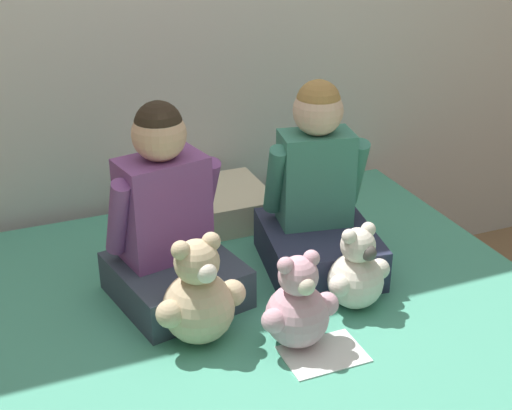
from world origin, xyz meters
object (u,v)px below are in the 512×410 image
Objects in this scene: child_on_left at (168,226)px; child_on_right at (317,203)px; bed at (293,408)px; teddy_bear_held_by_left_child at (199,298)px; teddy_bear_held_by_right_child at (357,273)px; sign_card at (323,354)px; teddy_bear_between_children at (298,307)px; pillow_at_headboard at (204,207)px.

child_on_left is 0.47m from child_on_right.
bed is 6.25× the size of teddy_bear_held_by_left_child.
teddy_bear_held_by_right_child is (0.23, 0.09, 0.34)m from bed.
child_on_left is 2.78× the size of sign_card.
bed is 0.62m from child_on_left.
teddy_bear_held_by_left_child is (-0.47, -0.25, -0.08)m from child_on_right.
teddy_bear_between_children is (0.24, -0.36, -0.11)m from child_on_left.
teddy_bear_between_children is at bearing -89.99° from pillow_at_headboard.
sign_card is at bearing -151.27° from teddy_bear_held_by_right_child.
teddy_bear_held_by_right_child is at bearing 17.30° from teddy_bear_between_children.
bed is at bearing 84.28° from teddy_bear_between_children.
child_on_right reaches higher than bed.
teddy_bear_held_by_right_child is (0.47, -0.26, -0.11)m from child_on_left.
child_on_left is at bearing 122.57° from sign_card.
teddy_bear_held_by_right_child reaches higher than pillow_at_headboard.
pillow_at_headboard is (-0.24, 0.41, -0.15)m from child_on_right.
teddy_bear_held_by_left_child is 1.14× the size of teddy_bear_between_children.
pillow_at_headboard reaches higher than bed.
child_on_right is at bearing -60.15° from pillow_at_headboard.
child_on_left is 0.55m from teddy_bear_held_by_right_child.
bed is 7.11× the size of teddy_bear_between_children.
teddy_bear_held_by_left_child reaches higher than bed.
teddy_bear_held_by_left_child is at bearing 155.71° from bed.
teddy_bear_held_by_left_child reaches higher than pillow_at_headboard.
teddy_bear_between_children reaches higher than pillow_at_headboard.
teddy_bear_held_by_right_child is at bearing -11.80° from teddy_bear_held_by_left_child.
child_on_left reaches higher than bed.
pillow_at_headboard is 2.15× the size of sign_card.
pillow_at_headboard is at bearing 48.32° from child_on_left.
child_on_right is at bearing -11.79° from child_on_left.
teddy_bear_held_by_right_child is at bearing -40.97° from child_on_left.
teddy_bear_held_by_right_child is at bearing 42.40° from sign_card.
teddy_bear_between_children is (0.23, -0.12, -0.02)m from teddy_bear_held_by_left_child.
child_on_left is (-0.24, 0.35, 0.45)m from bed.
teddy_bear_held_by_left_child is 0.46m from teddy_bear_held_by_right_child.
teddy_bear_between_children is 0.77m from pillow_at_headboard.
bed is 0.81m from pillow_at_headboard.
teddy_bear_held_by_right_child is at bearing -71.03° from pillow_at_headboard.
pillow_at_headboard is at bearing 83.87° from teddy_bear_between_children.
teddy_bear_held_by_right_child is (-0.00, -0.26, -0.10)m from child_on_right.
teddy_bear_between_children is 0.14m from sign_card.
child_on_left is 2.17× the size of teddy_bear_between_children.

